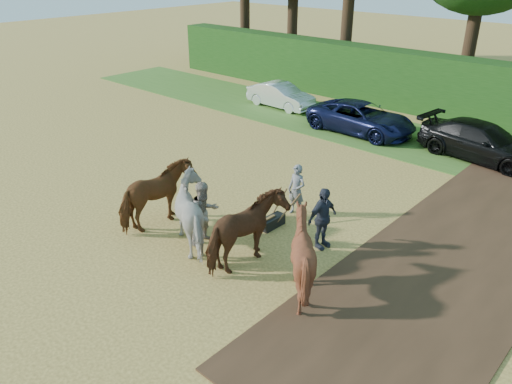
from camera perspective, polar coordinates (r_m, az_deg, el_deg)
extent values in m
plane|color=gold|center=(11.06, 1.88, -17.44)|extent=(120.00, 120.00, 0.00)
cube|color=#472D1C|center=(15.65, 23.27, -5.44)|extent=(4.50, 17.00, 0.05)
cube|color=#38601E|center=(22.19, 26.07, 3.06)|extent=(50.00, 5.00, 0.03)
imported|color=#B9A792|center=(14.13, -5.90, -2.41)|extent=(0.84, 1.01, 1.89)
imported|color=#282B35|center=(13.97, 7.60, -3.00)|extent=(0.60, 1.12, 1.82)
imported|color=brown|center=(15.18, -11.25, -0.46)|extent=(1.12, 2.39, 2.01)
imported|color=beige|center=(14.03, -6.57, -2.38)|extent=(2.02, 1.74, 2.01)
imported|color=brown|center=(13.01, -1.09, -4.61)|extent=(1.12, 2.39, 2.01)
imported|color=#5D2C17|center=(12.14, 5.29, -7.13)|extent=(1.65, 1.85, 2.01)
cube|color=black|center=(15.21, 1.86, -3.43)|extent=(0.35, 0.87, 0.33)
cube|color=brown|center=(14.76, 0.40, -3.66)|extent=(0.12, 1.34, 0.10)
cylinder|color=brown|center=(15.52, 2.58, -1.33)|extent=(0.18, 0.97, 0.71)
cylinder|color=brown|center=(15.28, 3.78, -1.81)|extent=(0.21, 0.97, 0.71)
imported|color=gray|center=(15.70, 4.67, 0.21)|extent=(0.62, 0.41, 1.68)
imported|color=silver|center=(27.33, 2.87, 10.96)|extent=(3.98, 1.49, 1.30)
imported|color=#12173A|center=(23.73, 11.93, 8.28)|extent=(5.07, 2.37, 1.40)
imported|color=black|center=(22.00, 24.41, 5.24)|extent=(5.30, 2.65, 1.48)
cylinder|color=#382616|center=(38.40, -1.27, 18.69)|extent=(0.70, 0.70, 5.85)
cylinder|color=#382616|center=(36.21, 4.15, 17.86)|extent=(0.70, 0.70, 5.40)
cylinder|color=#382616|center=(32.47, 10.30, 17.64)|extent=(0.70, 0.70, 6.53)
cylinder|color=#382616|center=(30.87, 23.10, 14.41)|extent=(0.70, 0.70, 5.17)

